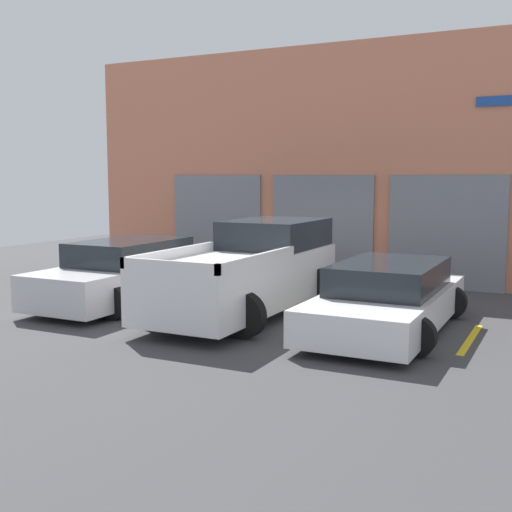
% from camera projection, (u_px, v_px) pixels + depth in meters
% --- Properties ---
extents(ground_plane, '(28.00, 28.00, 0.00)m').
position_uv_depth(ground_plane, '(282.00, 300.00, 13.98)').
color(ground_plane, '#3D3D3F').
extents(shophouse_building, '(14.30, 0.68, 5.99)m').
position_uv_depth(shophouse_building, '(334.00, 166.00, 16.55)').
color(shophouse_building, '#D17A5B').
rests_on(shophouse_building, ground).
extents(pickup_truck, '(2.40, 5.20, 1.77)m').
position_uv_depth(pickup_truck, '(250.00, 271.00, 12.53)').
color(pickup_truck, white).
rests_on(pickup_truck, ground).
extents(sedan_white, '(2.24, 4.73, 1.19)m').
position_uv_depth(sedan_white, '(388.00, 298.00, 11.14)').
color(sedan_white, white).
rests_on(sedan_white, ground).
extents(sedan_side, '(2.21, 4.65, 1.33)m').
position_uv_depth(sedan_side, '(128.00, 273.00, 13.59)').
color(sedan_side, silver).
rests_on(sedan_side, ground).
extents(parking_stripe_far_left, '(0.12, 2.20, 0.01)m').
position_uv_depth(parking_stripe_far_left, '(77.00, 297.00, 14.26)').
color(parking_stripe_far_left, gold).
rests_on(parking_stripe_far_left, ground).
extents(parking_stripe_left, '(0.12, 2.20, 0.01)m').
position_uv_depth(parking_stripe_left, '(184.00, 308.00, 13.03)').
color(parking_stripe_left, gold).
rests_on(parking_stripe_left, ground).
extents(parking_stripe_centre, '(0.12, 2.20, 0.01)m').
position_uv_depth(parking_stripe_centre, '(312.00, 322.00, 11.79)').
color(parking_stripe_centre, gold).
rests_on(parking_stripe_centre, ground).
extents(parking_stripe_right, '(0.12, 2.20, 0.01)m').
position_uv_depth(parking_stripe_right, '(470.00, 339.00, 10.56)').
color(parking_stripe_right, gold).
rests_on(parking_stripe_right, ground).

